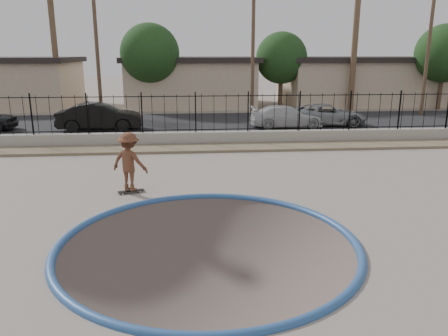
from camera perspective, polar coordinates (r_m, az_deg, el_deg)
name	(u,v)px	position (r m, az deg, el deg)	size (l,w,h in m)	color
ground	(196,158)	(22.94, -3.73, 1.28)	(120.00, 120.00, 2.20)	slate
bowl_pit	(208,244)	(10.24, -2.08, -9.90)	(6.84, 6.84, 1.80)	brown
coping_ring	(208,244)	(10.24, -2.08, -9.90)	(7.04, 7.04, 0.20)	#2A5089
rock_strip	(197,148)	(19.95, -3.59, 2.61)	(42.00, 1.60, 0.11)	#857657
retaining_wall	(196,138)	(20.98, -3.68, 3.90)	(42.00, 0.45, 0.60)	gray
fence	(196,113)	(20.78, -3.73, 7.15)	(40.00, 0.04, 1.80)	black
street	(193,122)	(27.62, -4.01, 5.97)	(90.00, 8.00, 0.04)	black
house_west	(3,82)	(39.63, -26.95, 9.98)	(11.60, 8.60, 3.90)	tan
house_center	(191,81)	(36.86, -4.35, 11.27)	(10.60, 8.60, 3.90)	tan
house_east	(355,80)	(39.59, 16.75, 10.94)	(12.60, 8.60, 3.90)	tan
palm_mid	(52,18)	(35.67, -21.57, 17.78)	(2.30, 2.30, 9.30)	brown
palm_right	(357,8)	(34.73, 17.03, 19.31)	(2.30, 2.30, 10.30)	brown
utility_pole_left	(97,45)	(29.81, -16.29, 15.13)	(1.70, 0.24, 9.00)	#473323
utility_pole_mid	(253,41)	(29.63, 3.81, 16.16)	(1.70, 0.24, 9.50)	#473323
utility_pole_right	(429,46)	(33.59, 25.17, 14.25)	(1.70, 0.24, 9.00)	#473323
street_tree_left	(150,53)	(33.39, -9.67, 14.53)	(4.32, 4.32, 6.36)	#473323
street_tree_mid	(281,58)	(35.09, 7.51, 14.05)	(3.96, 3.96, 5.83)	#473323
street_tree_right	(445,53)	(37.69, 26.85, 13.21)	(4.32, 4.32, 6.36)	#473323
skater	(130,165)	(13.83, -12.23, 0.42)	(1.18, 0.68, 1.83)	brown
skateboard	(131,191)	(14.06, -12.04, -2.97)	(0.84, 0.43, 0.07)	black
car_b	(100,117)	(25.45, -15.91, 6.44)	(1.60, 4.60, 1.52)	black
car_c	(287,116)	(25.83, 8.17, 6.68)	(1.75, 4.30, 1.25)	silver
car_d	(327,115)	(26.88, 13.31, 6.78)	(2.13, 4.62, 1.28)	gray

